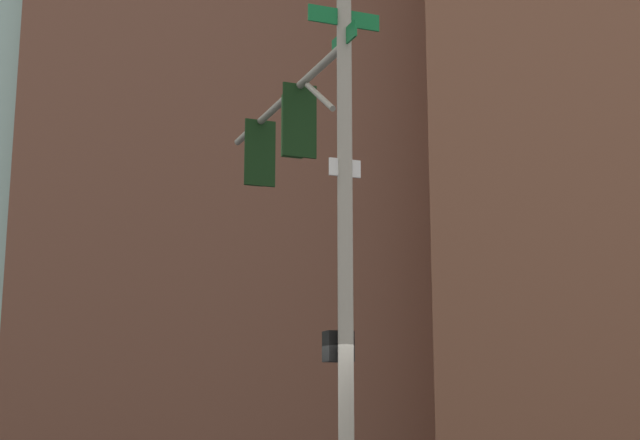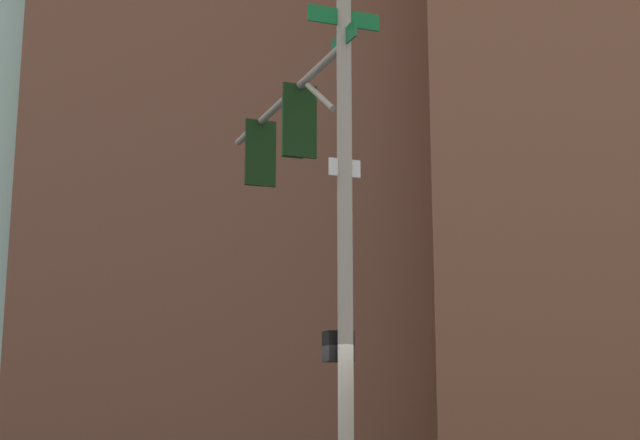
{
  "view_description": "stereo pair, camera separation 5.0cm",
  "coord_description": "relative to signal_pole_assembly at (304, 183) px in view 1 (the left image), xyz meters",
  "views": [
    {
      "loc": [
        1.53,
        -12.86,
        1.5
      ],
      "look_at": [
        0.04,
        0.41,
        4.31
      ],
      "focal_mm": 54.51,
      "sensor_mm": 36.0,
      "label": 1
    },
    {
      "loc": [
        1.58,
        -12.85,
        1.5
      ],
      "look_at": [
        0.04,
        0.41,
        4.31
      ],
      "focal_mm": 54.51,
      "sensor_mm": 36.0,
      "label": 2
    }
  ],
  "objects": [
    {
      "name": "signal_pole_assembly",
      "position": [
        0.0,
        0.0,
        0.0
      ],
      "size": [
        2.89,
        4.84,
        7.24
      ],
      "rotation": [
        0.0,
        0.0,
        2.06
      ],
      "color": "#9E998C",
      "rests_on": "ground_plane"
    }
  ]
}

